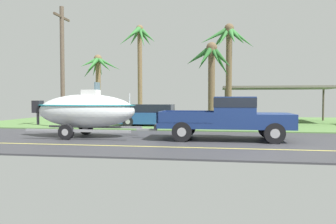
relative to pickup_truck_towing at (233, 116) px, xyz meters
name	(u,v)px	position (x,y,z in m)	size (l,w,h in m)	color
ground	(241,126)	(0.82, 7.74, -1.03)	(36.00, 22.00, 0.11)	#38383D
pickup_truck_towing	(233,116)	(0.00, 0.00, 0.00)	(5.66, 2.16, 1.80)	navy
boat_on_trailer	(86,111)	(-6.48, 0.00, 0.17)	(5.76, 2.29, 2.45)	gray
parked_sedan_near	(155,116)	(-4.57, 6.28, -0.34)	(4.64, 1.89, 1.38)	#234C89
carport_awning	(278,88)	(3.59, 10.70, 1.47)	(7.91, 4.72, 2.60)	#4C4238
palm_tree_near_right	(211,66)	(-1.08, 5.87, 2.69)	(2.96, 3.03, 5.10)	brown
palm_tree_mid	(229,48)	(-0.02, 7.78, 4.03)	(3.60, 2.98, 6.59)	brown
palm_tree_far_left	(139,48)	(-6.43, 9.61, 4.46)	(2.79, 3.28, 7.14)	brown
palm_tree_far_right	(98,71)	(-10.15, 10.94, 2.90)	(3.21, 3.49, 5.25)	brown
utility_pole	(62,65)	(-9.55, 3.87, 2.64)	(0.24, 1.80, 7.02)	brown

